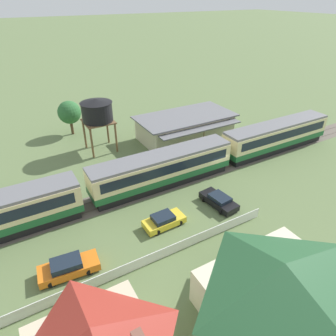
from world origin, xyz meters
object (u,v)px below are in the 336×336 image
parked_car_black (219,200)px  yard_tree_2 (69,112)px  cottage_dark_green_roof (278,288)px  passenger_train (165,167)px  station_building (185,127)px  parked_car_yellow (164,221)px  parked_car_orange (68,267)px  water_tower (97,111)px

parked_car_black → yard_tree_2: (-8.74, 26.58, 3.01)m
cottage_dark_green_roof → parked_car_black: cottage_dark_green_roof is taller
passenger_train → station_building: 13.50m
cottage_dark_green_roof → yard_tree_2: (-4.35, 38.38, 1.07)m
parked_car_black → passenger_train: bearing=18.2°
cottage_dark_green_roof → parked_car_yellow: cottage_dark_green_roof is taller
passenger_train → cottage_dark_green_roof: 18.41m
station_building → parked_car_orange: size_ratio=3.03×
cottage_dark_green_roof → parked_car_black: bearing=69.6°
station_building → cottage_dark_green_roof: cottage_dark_green_roof is taller
passenger_train → parked_car_yellow: 7.65m
cottage_dark_green_roof → parked_car_orange: 15.99m
passenger_train → parked_car_yellow: size_ratio=13.19×
passenger_train → parked_car_black: bearing=-65.6°
passenger_train → parked_car_orange: passenger_train is taller
water_tower → yard_tree_2: 8.30m
station_building → water_tower: water_tower is taller
parked_car_black → yard_tree_2: bearing=12.0°
water_tower → parked_car_yellow: (-0.13, -18.83, -5.25)m
cottage_dark_green_roof → station_building: bearing=69.4°
water_tower → parked_car_orange: bearing=-115.6°
station_building → yard_tree_2: size_ratio=2.75×
parked_car_yellow → parked_car_orange: bearing=-174.3°
parked_car_orange → yard_tree_2: bearing=80.5°
cottage_dark_green_roof → yard_tree_2: 38.64m
station_building → parked_car_black: size_ratio=3.29×
station_building → parked_car_orange: station_building is taller
passenger_train → cottage_dark_green_roof: bearing=-94.4°
station_building → parked_car_yellow: size_ratio=3.60×
parked_car_yellow → parked_car_black: parked_car_yellow is taller
water_tower → parked_car_yellow: size_ratio=1.83×
station_building → yard_tree_2: (-14.96, 10.14, 1.77)m
station_building → cottage_dark_green_roof: bearing=-110.6°
passenger_train → water_tower: 13.35m
water_tower → passenger_train: bearing=-73.8°
cottage_dark_green_roof → parked_car_orange: cottage_dark_green_roof is taller
passenger_train → parked_car_orange: bearing=-149.8°
yard_tree_2 → parked_car_black: bearing=-71.8°
parked_car_black → parked_car_orange: bearing=87.8°
passenger_train → water_tower: bearing=106.2°
water_tower → parked_car_orange: size_ratio=1.54×
yard_tree_2 → station_building: bearing=-34.1°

